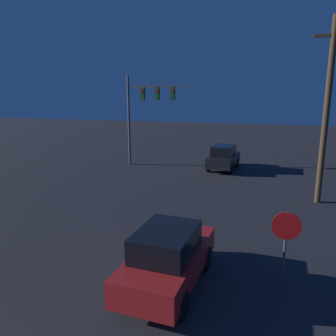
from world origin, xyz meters
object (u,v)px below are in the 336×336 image
Objects in this scene: car_near at (168,257)px; stop_sign at (286,234)px; traffic_signal_mast at (145,105)px; utility_pole at (327,110)px; car_far at (224,157)px.

stop_sign is (3.00, 1.18, 0.57)m from car_near.
stop_sign is (9.27, -13.44, -3.01)m from traffic_signal_mast.
utility_pole is (4.85, 9.02, 3.58)m from car_near.
stop_sign is 0.24× the size of utility_pole.
car_near is at bearing -118.24° from utility_pole.
utility_pole is at bearing 76.75° from stop_sign.
utility_pole reaches higher than stop_sign.
stop_sign reaches higher than car_far.
car_near is at bearing -158.48° from stop_sign.
traffic_signal_mast is at bearing 124.60° from stop_sign.
traffic_signal_mast is at bearing -172.62° from car_far.
car_near is 16.31m from traffic_signal_mast.
car_near is at bearing -66.79° from traffic_signal_mast.
utility_pole reaches higher than car_near.
utility_pole is (5.40, -5.93, 3.58)m from car_far.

